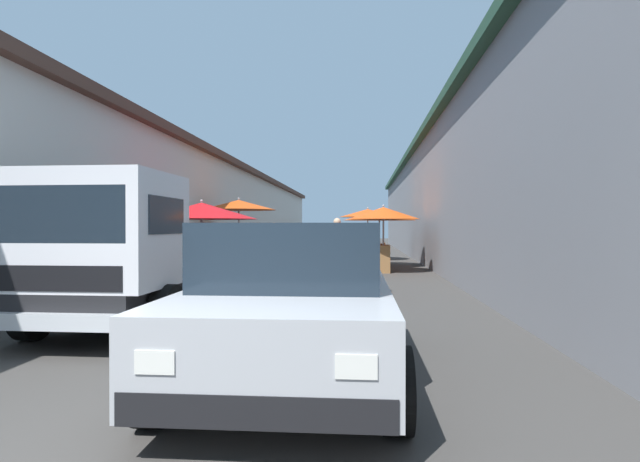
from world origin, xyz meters
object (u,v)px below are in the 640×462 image
parked_scooter (365,275)px  fruit_stall_far_left (367,221)px  fruit_stall_far_right (201,217)px  hatchback_car (297,297)px  fruit_stall_near_right (238,214)px  vendor_in_shade (337,241)px  delivery_truck (125,254)px  fruit_stall_mid_lane (379,221)px  fruit_stall_near_left (382,224)px  vendor_by_crates (274,239)px

parked_scooter → fruit_stall_far_left: bearing=-0.7°
fruit_stall_far_left → fruit_stall_far_right: 10.11m
fruit_stall_far_left → hatchback_car: 16.44m
hatchback_car → parked_scooter: (5.26, -0.70, -0.29)m
fruit_stall_near_right → vendor_in_shade: fruit_stall_near_right is taller
fruit_stall_near_right → delivery_truck: (-9.53, -0.85, -0.80)m
delivery_truck → fruit_stall_far_left: bearing=-13.2°
parked_scooter → delivery_truck: bearing=136.6°
fruit_stall_mid_lane → vendor_in_shade: bearing=150.9°
fruit_stall_far_left → fruit_stall_near_left: bearing=-175.6°
fruit_stall_mid_lane → parked_scooter: fruit_stall_mid_lane is taller
fruit_stall_near_right → parked_scooter: (-6.04, -4.15, -1.40)m
fruit_stall_near_left → fruit_stall_mid_lane: 2.20m
fruit_stall_mid_lane → fruit_stall_near_right: size_ratio=1.05×
fruit_stall_near_left → fruit_stall_mid_lane: (2.20, 0.03, 0.12)m
fruit_stall_far_right → hatchback_car: bearing=-155.2°
fruit_stall_near_right → hatchback_car: size_ratio=0.63×
fruit_stall_far_right → hatchback_car: fruit_stall_far_right is taller
fruit_stall_mid_lane → delivery_truck: size_ratio=0.53×
fruit_stall_far_right → delivery_truck: (-5.40, -0.72, -0.61)m
fruit_stall_near_left → vendor_by_crates: bearing=43.1°
hatchback_car → parked_scooter: size_ratio=2.34×
fruit_stall_far_left → delivery_truck: (-14.63, 3.43, -0.62)m
fruit_stall_near_left → delivery_truck: bearing=156.8°
delivery_truck → vendor_in_shade: bearing=-15.8°
fruit_stall_mid_lane → hatchback_car: fruit_stall_mid_lane is taller
fruit_stall_mid_lane → fruit_stall_far_right: size_ratio=0.94×
fruit_stall_mid_lane → fruit_stall_near_right: fruit_stall_near_right is taller
fruit_stall_mid_lane → hatchback_car: size_ratio=0.66×
fruit_stall_near_right → vendor_in_shade: bearing=-103.1°
fruit_stall_far_left → vendor_by_crates: bearing=106.5°
fruit_stall_far_left → vendor_in_shade: 5.98m
delivery_truck → vendor_by_crates: 13.52m
fruit_stall_near_right → vendor_in_shade: 3.51m
fruit_stall_far_right → fruit_stall_near_left: bearing=-51.7°
fruit_stall_far_left → fruit_stall_near_left: fruit_stall_far_left is taller
fruit_stall_mid_lane → fruit_stall_near_right: bearing=109.7°
delivery_truck → fruit_stall_near_left: bearing=-23.2°
hatchback_car → parked_scooter: bearing=-7.6°
fruit_stall_far_left → fruit_stall_mid_lane: bearing=-173.3°
hatchback_car → vendor_by_crates: (15.28, 2.95, 0.18)m
fruit_stall_far_left → vendor_in_shade: bearing=170.7°
hatchback_car → vendor_in_shade: 10.54m
fruit_stall_near_right → fruit_stall_far_right: fruit_stall_near_right is taller
fruit_stall_near_right → vendor_by_crates: bearing=-7.2°
delivery_truck → parked_scooter: bearing=-43.4°
fruit_stall_far_left → delivery_truck: 15.04m
delivery_truck → vendor_in_shade: 9.11m
hatchback_car → parked_scooter: hatchback_car is taller
fruit_stall_mid_lane → parked_scooter: 7.83m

